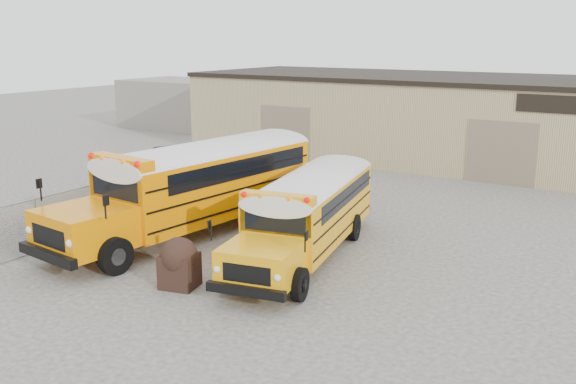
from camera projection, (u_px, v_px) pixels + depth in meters
The scene contains 9 objects.
ground at pixel (243, 259), 20.16m from camera, with size 120.00×120.00×0.00m, color #494743.
warehouse at pixel (454, 118), 36.00m from camera, with size 30.20×10.20×4.67m.
chainlink_fence at pixel (166, 189), 25.53m from camera, with size 0.07×18.07×1.81m.
distant_building_left at pixel (182, 103), 49.24m from camera, with size 8.00×6.00×3.60m, color gray.
school_bus_left at pixel (309, 154), 27.81m from camera, with size 3.82×11.24×3.23m.
school_bus_right at pixel (352, 174), 25.32m from camera, with size 3.95×9.21×2.62m.
tarp_bundle at pixel (179, 262), 17.77m from camera, with size 1.14×1.07×1.44m.
car_white at pixel (157, 175), 29.13m from camera, with size 1.96×4.83×1.40m, color silver.
car_dark at pixel (177, 162), 32.03m from camera, with size 1.54×4.40×1.45m, color black.
Camera 1 is at (11.43, -15.35, 6.83)m, focal length 40.00 mm.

